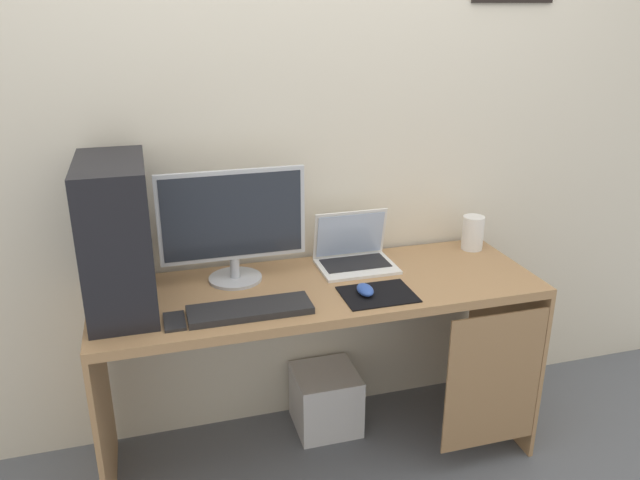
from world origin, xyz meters
The scene contains 12 objects.
ground_plane centered at (0.00, 0.00, 0.00)m, with size 8.00×8.00×0.00m, color slate.
wall_back centered at (0.00, 0.32, 1.30)m, with size 4.00×0.05×2.60m.
desk centered at (0.02, -0.01, 0.61)m, with size 1.66×0.56×0.75m.
pc_tower centered at (-0.70, 0.02, 1.01)m, with size 0.22×0.44×0.52m, color black.
monitor centered at (-0.30, 0.13, 0.98)m, with size 0.54×0.20×0.43m.
laptop centered at (0.19, 0.15, 0.80)m, with size 0.30×0.23×0.22m.
speaker centered at (0.73, 0.18, 0.83)m, with size 0.09×0.09×0.15m, color white.
keyboard centered at (-0.29, -0.15, 0.77)m, with size 0.42×0.14×0.02m, color #232326.
mousepad centered at (0.18, -0.14, 0.76)m, with size 0.26×0.20×0.01m, color black.
mouse_left centered at (0.13, -0.13, 0.78)m, with size 0.06×0.10×0.03m, color #2D51B2.
cell_phone centered at (-0.54, -0.15, 0.76)m, with size 0.07×0.13×0.01m, color #232326.
subwoofer centered at (0.07, 0.15, 0.13)m, with size 0.27×0.27×0.27m, color silver.
Camera 1 is at (-0.59, -2.03, 1.73)m, focal length 34.93 mm.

